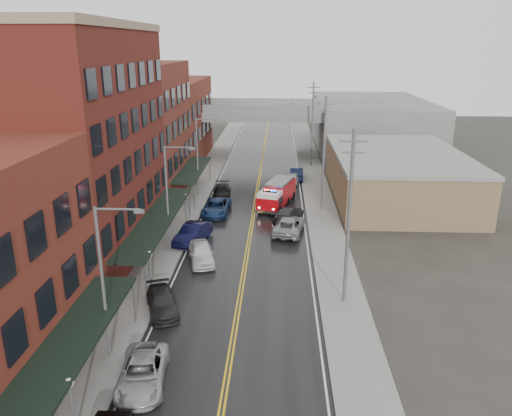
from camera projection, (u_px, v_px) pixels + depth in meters
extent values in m
cube|color=black|center=(252.00, 225.00, 48.87)|extent=(11.00, 160.00, 0.02)
cube|color=slate|center=(178.00, 223.00, 49.18)|extent=(3.00, 160.00, 0.15)
cube|color=slate|center=(326.00, 226.00, 48.52)|extent=(3.00, 160.00, 0.15)
cube|color=gray|center=(194.00, 224.00, 49.11)|extent=(0.30, 160.00, 0.15)
cube|color=gray|center=(309.00, 226.00, 48.60)|extent=(0.30, 160.00, 0.15)
cube|color=#531C16|center=(81.00, 148.00, 40.02)|extent=(9.00, 20.00, 18.00)
cube|color=#5D241C|center=(141.00, 130.00, 57.09)|extent=(9.00, 15.00, 15.00)
cube|color=maroon|center=(173.00, 121.00, 74.16)|extent=(9.00, 20.00, 12.00)
cube|color=#906D4D|center=(396.00, 177.00, 56.85)|extent=(14.00, 22.00, 5.00)
cube|color=slate|center=(370.00, 124.00, 84.74)|extent=(18.00, 30.00, 8.00)
cube|color=black|center=(63.00, 353.00, 23.61)|extent=(2.60, 16.00, 0.18)
cylinder|color=slate|center=(134.00, 303.00, 31.24)|extent=(0.10, 0.10, 3.00)
cube|color=black|center=(157.00, 219.00, 41.64)|extent=(2.60, 18.00, 0.18)
cylinder|color=slate|center=(146.00, 283.00, 33.90)|extent=(0.10, 0.10, 3.00)
cylinder|color=slate|center=(190.00, 205.00, 50.21)|extent=(0.10, 0.10, 3.00)
cube|color=black|center=(193.00, 169.00, 58.23)|extent=(2.60, 13.00, 0.18)
cylinder|color=slate|center=(194.00, 197.00, 52.87)|extent=(0.10, 0.10, 3.00)
cylinder|color=slate|center=(210.00, 169.00, 64.44)|extent=(0.10, 0.10, 3.00)
cylinder|color=#59595B|center=(73.00, 411.00, 22.17)|extent=(0.14, 0.14, 2.80)
sphere|color=silver|center=(69.00, 383.00, 21.70)|extent=(0.44, 0.44, 0.44)
cylinder|color=#59595B|center=(151.00, 274.00, 35.45)|extent=(0.14, 0.14, 2.80)
sphere|color=silver|center=(149.00, 254.00, 34.98)|extent=(0.44, 0.44, 0.44)
cylinder|color=#59595B|center=(186.00, 211.00, 48.73)|extent=(0.14, 0.14, 2.80)
sphere|color=silver|center=(186.00, 196.00, 48.26)|extent=(0.44, 0.44, 0.44)
cylinder|color=#59595B|center=(103.00, 286.00, 26.91)|extent=(0.18, 0.18, 9.00)
cylinder|color=#59595B|center=(118.00, 209.00, 25.47)|extent=(2.40, 0.12, 0.12)
cube|color=#59595B|center=(139.00, 211.00, 25.45)|extent=(0.50, 0.22, 0.18)
cylinder|color=#59595B|center=(167.00, 199.00, 42.08)|extent=(0.18, 0.18, 9.00)
cylinder|color=#59595B|center=(179.00, 147.00, 40.65)|extent=(2.40, 0.12, 0.12)
cube|color=#59595B|center=(192.00, 149.00, 40.63)|extent=(0.50, 0.22, 0.18)
cylinder|color=#59595B|center=(197.00, 158.00, 57.26)|extent=(0.18, 0.18, 9.00)
cylinder|color=#59595B|center=(207.00, 119.00, 55.82)|extent=(2.40, 0.12, 0.12)
cube|color=#59595B|center=(216.00, 120.00, 55.81)|extent=(0.50, 0.22, 0.18)
cylinder|color=#59595B|center=(349.00, 221.00, 32.44)|extent=(0.24, 0.24, 12.00)
cube|color=#59595B|center=(354.00, 141.00, 30.81)|extent=(1.80, 0.12, 0.12)
cube|color=#59595B|center=(353.00, 153.00, 31.03)|extent=(1.40, 0.12, 0.12)
cylinder|color=#59595B|center=(324.00, 155.00, 51.41)|extent=(0.24, 0.24, 12.00)
cube|color=#59595B|center=(326.00, 104.00, 49.78)|extent=(1.80, 0.12, 0.12)
cube|color=#59595B|center=(326.00, 111.00, 50.00)|extent=(1.40, 0.12, 0.12)
cylinder|color=#59595B|center=(312.00, 125.00, 70.38)|extent=(0.24, 0.24, 12.00)
cube|color=#59595B|center=(314.00, 87.00, 68.75)|extent=(1.80, 0.12, 0.12)
cube|color=#59595B|center=(313.00, 93.00, 68.97)|extent=(1.40, 0.12, 0.12)
cube|color=slate|center=(263.00, 113.00, 77.11)|extent=(40.00, 10.00, 1.50)
cube|color=slate|center=(194.00, 136.00, 78.79)|extent=(1.60, 8.00, 6.00)
cube|color=slate|center=(333.00, 138.00, 77.79)|extent=(1.60, 8.00, 6.00)
cube|color=#B4080F|center=(280.00, 191.00, 55.26)|extent=(3.65, 5.51, 1.94)
cube|color=#B4080F|center=(270.00, 203.00, 52.12)|extent=(2.89, 2.95, 1.38)
cube|color=silver|center=(270.00, 194.00, 51.84)|extent=(2.73, 2.74, 0.46)
cube|color=black|center=(270.00, 199.00, 52.20)|extent=(2.65, 2.07, 0.74)
cube|color=slate|center=(280.00, 181.00, 54.91)|extent=(3.32, 5.10, 0.28)
cube|color=black|center=(270.00, 191.00, 51.74)|extent=(1.49, 0.67, 0.13)
sphere|color=#FF0C0C|center=(265.00, 190.00, 51.88)|extent=(0.18, 0.18, 0.18)
sphere|color=#1933FF|center=(275.00, 191.00, 51.56)|extent=(0.18, 0.18, 0.18)
cylinder|color=black|center=(260.00, 208.00, 52.57)|extent=(0.98, 0.57, 0.92)
cylinder|color=black|center=(279.00, 210.00, 51.94)|extent=(0.98, 0.57, 0.92)
cylinder|color=black|center=(270.00, 199.00, 55.47)|extent=(0.98, 0.57, 0.92)
cylinder|color=black|center=(287.00, 201.00, 54.83)|extent=(0.98, 0.57, 0.92)
cylinder|color=black|center=(276.00, 194.00, 57.53)|extent=(0.98, 0.57, 0.92)
cylinder|color=black|center=(293.00, 196.00, 56.90)|extent=(0.98, 0.57, 0.92)
imported|color=#9B9FA3|center=(142.00, 372.00, 25.90)|extent=(2.88, 5.29, 1.41)
imported|color=black|center=(162.00, 302.00, 32.99)|extent=(3.31, 4.93, 1.33)
imported|color=silver|center=(201.00, 253.00, 40.44)|extent=(2.98, 4.97, 1.58)
imported|color=black|center=(193.00, 234.00, 44.50)|extent=(3.08, 5.32, 1.66)
imported|color=navy|center=(216.00, 207.00, 51.84)|extent=(2.82, 5.64, 1.53)
imported|color=black|center=(222.00, 192.00, 57.56)|extent=(2.27, 5.01, 1.42)
imported|color=gray|center=(289.00, 225.00, 46.76)|extent=(3.47, 5.92, 1.55)
imported|color=#292A2C|center=(288.00, 214.00, 49.86)|extent=(3.61, 5.43, 1.46)
imported|color=#B7B7B7|center=(293.00, 178.00, 63.50)|extent=(2.41, 4.41, 1.42)
imported|color=black|center=(296.00, 173.00, 65.30)|extent=(1.76, 4.85, 1.59)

